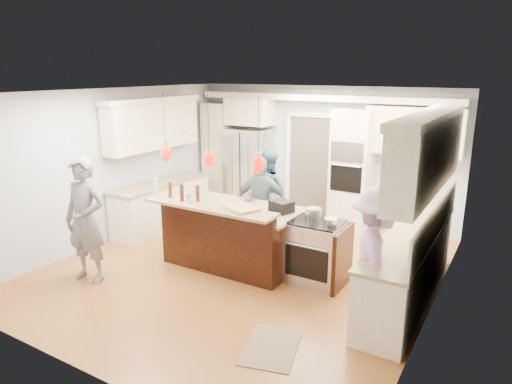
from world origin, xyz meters
TOP-DOWN VIEW (x-y plane):
  - ground_plane at (0.00, 0.00)m, footprint 6.00×6.00m
  - room_shell at (0.00, 0.00)m, footprint 5.54×6.04m
  - refrigerator at (-1.55, 2.64)m, footprint 0.90×0.70m
  - oven_column at (0.75, 2.67)m, footprint 0.72×0.69m
  - back_upper_cabinets at (-0.75, 2.76)m, footprint 5.30×0.61m
  - right_counter_run at (2.44, 0.30)m, footprint 0.64×3.10m
  - left_cabinets at (-2.44, 0.80)m, footprint 0.64×2.30m
  - kitchen_island at (-0.25, 0.07)m, footprint 2.10×1.46m
  - island_range at (1.16, 0.15)m, footprint 0.82×0.71m
  - pendant_lights at (-0.25, -0.51)m, footprint 1.75×0.15m
  - person_bar_end at (-1.76, -1.49)m, footprint 0.72×0.53m
  - person_far_left at (-0.48, 1.60)m, footprint 0.88×0.76m
  - person_far_right at (-0.21, 0.87)m, footprint 1.01×0.67m
  - person_range_side at (2.21, -0.60)m, footprint 1.08×1.29m
  - floor_rug at (1.38, -1.64)m, footprint 0.78×0.97m
  - water_bottle at (-1.20, -0.61)m, footprint 0.09×0.09m
  - beer_bottle_a at (-1.02, -0.49)m, footprint 0.07×0.07m
  - beer_bottle_b at (-0.74, -0.55)m, footprint 0.07×0.07m
  - beer_bottle_c at (-0.53, -0.45)m, footprint 0.06×0.06m
  - drink_can at (-0.58, -0.59)m, footprint 0.07×0.07m
  - cutting_board at (0.24, -0.47)m, footprint 0.57×0.50m
  - pot_large at (1.01, 0.30)m, footprint 0.23×0.23m
  - pot_small at (1.34, 0.12)m, footprint 0.18×0.18m

SIDE VIEW (x-z plane):
  - ground_plane at x=0.00m, z-range 0.00..0.00m
  - floor_rug at x=1.38m, z-range 0.00..0.01m
  - island_range at x=1.16m, z-range 0.00..0.92m
  - kitchen_island at x=-0.25m, z-range -0.07..1.05m
  - person_far_left at x=-0.48m, z-range 0.00..1.58m
  - person_far_right at x=-0.21m, z-range 0.00..1.59m
  - person_range_side at x=2.21m, z-range 0.00..1.73m
  - refrigerator at x=-1.55m, z-range 0.00..1.80m
  - person_bar_end at x=-1.76m, z-range 0.00..1.83m
  - pot_small at x=1.34m, z-range 0.92..1.01m
  - pot_large at x=1.01m, z-range 0.92..1.06m
  - right_counter_run at x=2.44m, z-range -0.20..2.31m
  - left_cabinets at x=-2.44m, z-range -0.20..2.31m
  - cutting_board at x=0.24m, z-range 1.12..1.16m
  - oven_column at x=0.75m, z-range 0.00..2.30m
  - drink_can at x=-0.58m, z-range 1.12..1.25m
  - beer_bottle_a at x=-1.02m, z-range 1.12..1.36m
  - beer_bottle_c at x=-0.53m, z-range 1.12..1.36m
  - beer_bottle_b at x=-0.74m, z-range 1.12..1.38m
  - water_bottle at x=-1.20m, z-range 1.12..1.42m
  - back_upper_cabinets at x=-0.75m, z-range 0.40..2.94m
  - pendant_lights at x=-0.25m, z-range 1.29..2.32m
  - room_shell at x=0.00m, z-range 0.46..3.18m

